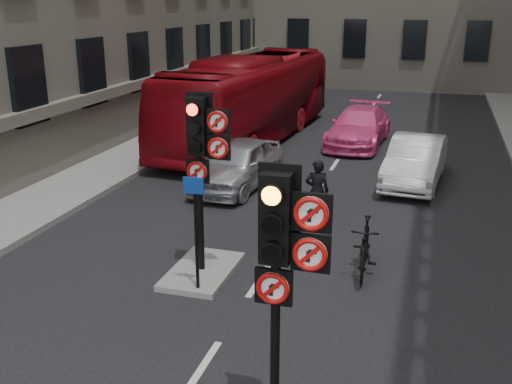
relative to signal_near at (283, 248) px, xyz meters
The scene contains 11 objects.
pavement_left 14.24m from the signal_near, 128.28° to the left, with size 3.00×50.00×0.16m, color gray.
centre_island 5.44m from the signal_near, 123.83° to the left, with size 1.20×2.00×0.12m, color gray.
signal_near is the anchor object (origin of this frame).
signal_far 4.77m from the signal_near, 123.02° to the left, with size 0.91×0.40×3.58m.
car_silver 10.66m from the signal_near, 111.36° to the left, with size 1.66×4.13×1.41m, color #B3B5BB.
car_white 11.85m from the signal_near, 84.33° to the left, with size 1.48×4.26×1.40m, color silver.
car_pink 16.28m from the signal_near, 93.97° to the left, with size 1.94×4.76×1.38m, color #F04692.
bus_red 16.43m from the signal_near, 108.58° to the left, with size 2.75×11.76×3.27m, color maroon.
motorcycle 5.42m from the signal_near, 84.66° to the left, with size 0.53×1.87×1.12m, color black.
motorcyclist 7.85m from the signal_near, 97.79° to the left, with size 0.59×0.39×1.62m, color black.
info_sign 4.15m from the signal_near, 127.56° to the left, with size 0.38×0.12×2.21m.
Camera 1 is at (3.05, -5.30, 5.41)m, focal length 42.00 mm.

